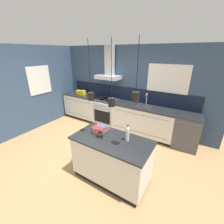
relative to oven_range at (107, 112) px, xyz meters
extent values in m
plane|color=#A87F51|center=(0.55, -1.69, -0.46)|extent=(16.00, 16.00, 0.00)
cube|color=#354C6B|center=(0.55, 0.34, 0.84)|extent=(5.60, 0.06, 2.60)
cube|color=black|center=(0.55, 0.30, 0.67)|extent=(4.42, 0.02, 0.43)
cube|color=white|center=(1.80, 0.30, 1.16)|extent=(1.12, 0.01, 0.96)
cube|color=black|center=(1.80, 0.31, 1.16)|extent=(1.04, 0.01, 0.88)
cube|color=#B5B5BA|center=(0.00, 0.08, 1.18)|extent=(0.80, 0.46, 0.12)
cube|color=#B5B5BA|center=(0.00, 0.17, 1.69)|extent=(0.26, 0.20, 0.90)
cylinder|color=black|center=(1.01, -1.99, 1.71)|extent=(0.01, 0.01, 0.86)
cylinder|color=black|center=(1.01, -1.99, 1.21)|extent=(0.11, 0.11, 0.14)
sphere|color=#F9D18C|center=(1.01, -1.99, 1.21)|extent=(0.06, 0.06, 0.06)
cylinder|color=black|center=(1.46, -2.02, 1.70)|extent=(0.01, 0.01, 0.89)
cylinder|color=black|center=(1.46, -2.02, 1.18)|extent=(0.11, 0.11, 0.14)
sphere|color=#F9D18C|center=(1.46, -2.02, 1.18)|extent=(0.06, 0.06, 0.06)
cylinder|color=black|center=(1.88, -2.03, 1.78)|extent=(0.01, 0.01, 0.73)
cylinder|color=black|center=(1.88, -2.03, 1.35)|extent=(0.11, 0.11, 0.14)
sphere|color=#F9D18C|center=(1.88, -2.03, 1.35)|extent=(0.06, 0.06, 0.06)
cube|color=#354C6B|center=(-1.88, -0.99, 0.84)|extent=(0.06, 3.80, 2.60)
cube|color=white|center=(-1.83, -1.14, 1.09)|extent=(0.01, 0.76, 0.88)
cube|color=black|center=(-1.84, -1.14, 1.09)|extent=(0.01, 0.68, 0.80)
cube|color=black|center=(-1.09, 0.03, -0.41)|extent=(1.40, 0.56, 0.09)
cube|color=silver|center=(-1.09, 0.00, 0.03)|extent=(1.44, 0.62, 0.79)
cube|color=gray|center=(-1.09, -0.31, 0.30)|extent=(1.27, 0.01, 0.01)
cube|color=gray|center=(-1.09, -0.31, -0.25)|extent=(1.27, 0.01, 0.01)
cube|color=black|center=(-1.09, 0.00, 0.44)|extent=(1.46, 0.64, 0.03)
cube|color=black|center=(1.30, 0.03, -0.41)|extent=(1.81, 0.56, 0.09)
cube|color=silver|center=(1.30, 0.00, 0.03)|extent=(1.87, 0.62, 0.79)
cube|color=gray|center=(1.30, -0.31, 0.30)|extent=(1.64, 0.01, 0.01)
cube|color=gray|center=(1.30, -0.31, -0.25)|extent=(1.64, 0.01, 0.01)
cube|color=black|center=(1.30, 0.00, 0.44)|extent=(1.89, 0.64, 0.03)
cube|color=#262628|center=(1.30, 0.05, 0.45)|extent=(0.48, 0.34, 0.01)
cylinder|color=#B5B5BA|center=(1.30, 0.18, 0.63)|extent=(0.02, 0.02, 0.35)
sphere|color=#B5B5BA|center=(1.30, 0.18, 0.80)|extent=(0.03, 0.03, 0.03)
cylinder|color=#B5B5BA|center=(1.30, 0.12, 0.78)|extent=(0.02, 0.12, 0.02)
cube|color=#B5B5BA|center=(0.00, 0.00, -0.02)|extent=(0.72, 0.62, 0.87)
cube|color=black|center=(0.00, -0.31, -0.06)|extent=(0.62, 0.02, 0.44)
cylinder|color=#B5B5BA|center=(0.00, -0.34, 0.17)|extent=(0.54, 0.02, 0.02)
cube|color=#B5B5BA|center=(0.00, -0.32, 0.36)|extent=(0.62, 0.02, 0.07)
cube|color=#2D2D30|center=(0.00, 0.00, 0.43)|extent=(0.72, 0.60, 0.04)
cylinder|color=black|center=(-0.14, 0.11, 0.45)|extent=(0.17, 0.17, 0.00)
cylinder|color=black|center=(0.14, 0.11, 0.45)|extent=(0.17, 0.17, 0.00)
cylinder|color=black|center=(-0.14, -0.10, 0.45)|extent=(0.17, 0.17, 0.00)
cylinder|color=black|center=(0.14, -0.10, 0.45)|extent=(0.17, 0.17, 0.00)
cube|color=#4C4C51|center=(2.55, 0.00, -0.01)|extent=(0.61, 0.62, 0.89)
cube|color=black|center=(2.55, 0.00, 0.44)|extent=(0.61, 0.62, 0.02)
cylinder|color=#4C4C51|center=(2.55, -0.33, 0.36)|extent=(0.46, 0.02, 0.02)
cube|color=black|center=(1.44, -1.99, -0.41)|extent=(1.38, 0.69, 0.09)
cube|color=silver|center=(1.44, -1.99, 0.03)|extent=(1.44, 0.72, 0.79)
cube|color=black|center=(1.44, -1.99, 0.44)|extent=(1.49, 0.77, 0.03)
cylinder|color=silver|center=(1.70, -1.87, 0.58)|extent=(0.07, 0.07, 0.25)
cylinder|color=silver|center=(1.70, -1.87, 0.73)|extent=(0.03, 0.03, 0.06)
cylinder|color=#262628|center=(1.70, -1.87, 0.76)|extent=(0.03, 0.03, 0.01)
cube|color=olive|center=(1.08, -1.85, 0.47)|extent=(0.25, 0.35, 0.03)
cube|color=#B2332D|center=(1.09, -1.85, 0.51)|extent=(0.23, 0.33, 0.04)
cube|color=#335684|center=(1.08, -1.87, 0.54)|extent=(0.27, 0.31, 0.03)
cube|color=red|center=(1.08, -1.93, 0.51)|extent=(0.22, 0.14, 0.11)
cube|color=white|center=(1.08, -2.00, 0.51)|extent=(0.13, 0.01, 0.06)
cube|color=gold|center=(-1.17, 0.00, 0.53)|extent=(0.34, 0.18, 0.16)
cylinder|color=black|center=(-1.17, 0.00, 0.63)|extent=(0.20, 0.02, 0.02)
camera|label=1|loc=(2.71, -3.98, 1.96)|focal=24.00mm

